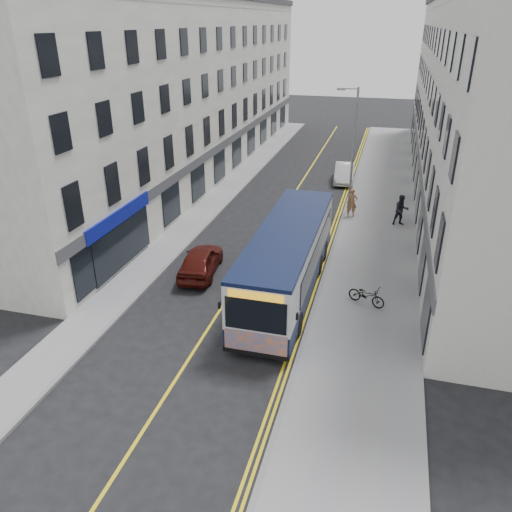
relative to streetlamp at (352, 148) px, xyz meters
The scene contains 17 objects.
ground 15.25m from the streetlamp, 106.58° to the right, with size 140.00×140.00×0.00m, color black.
pavement_east 5.20m from the streetlamp, 43.87° to the right, with size 4.50×64.00×0.12m, color gray.
pavement_west 10.33m from the streetlamp, 167.70° to the right, with size 2.00×64.00×0.12m, color gray.
kerb_east 4.76m from the streetlamp, 94.85° to the right, with size 0.18×64.00×0.13m, color slate.
kerb_west 9.45m from the streetlamp, 166.24° to the right, with size 0.18×64.00×0.13m, color slate.
road_centre_line 6.37m from the streetlamp, 154.37° to the right, with size 0.12×64.00×0.01m, color yellow.
road_dbl_yellow_inner 4.85m from the streetlamp, 107.21° to the right, with size 0.10×64.00×0.01m, color yellow.
road_dbl_yellow_outer 4.83m from the streetlamp, 101.85° to the right, with size 0.10×64.00×0.01m, color yellow.
terrace_east 10.35m from the streetlamp, 43.68° to the left, with size 6.00×46.00×13.00m, color silver.
terrace_west 15.06m from the streetlamp, 152.01° to the left, with size 6.00×46.00×13.00m, color white.
streetlamp is the anchor object (origin of this frame).
city_bus 11.58m from the streetlamp, 98.52° to the right, with size 2.61×11.16×3.24m.
bicycle 12.30m from the streetlamp, 80.14° to the right, with size 0.60×1.71×0.90m, color black.
pedestrian_near 3.42m from the streetlamp, 61.15° to the right, with size 0.66×0.44×1.82m, color #8B5F3F.
pedestrian_far 4.89m from the streetlamp, 20.59° to the right, with size 0.92×0.72×1.89m, color black.
car_white 8.34m from the streetlamp, 97.44° to the left, with size 1.47×4.23×1.39m, color silver.
car_maroon 12.68m from the streetlamp, 120.91° to the right, with size 1.66×4.12×1.40m, color #46100B.
Camera 1 is at (6.44, -17.29, 11.57)m, focal length 35.00 mm.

